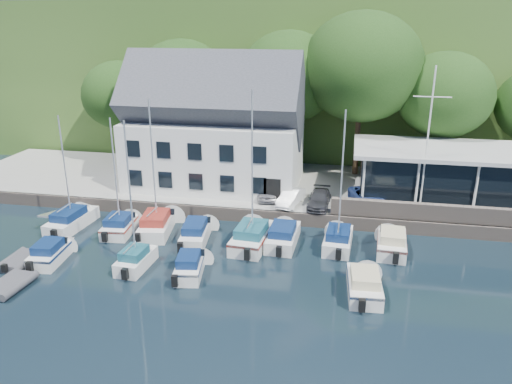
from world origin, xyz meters
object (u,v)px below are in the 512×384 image
car_white (291,197)px  boat_r1_3 (196,230)px  car_silver (267,189)px  boat_r1_7 (392,241)px  dinghy_0 (19,259)px  boat_r1_5 (283,234)px  boat_r1_6 (341,185)px  flagpole (427,142)px  boat_r1_4 (252,177)px  club_pavilion (440,174)px  boat_r2_4 (364,282)px  boat_r2_1 (131,204)px  boat_r1_0 (65,168)px  boat_r2_0 (50,251)px  car_blue (368,197)px  car_dgrey (319,199)px  boat_r1_1 (116,177)px  dinghy_1 (10,283)px  harbor_building (215,133)px  boat_r2_2 (190,264)px

car_white → boat_r1_3: size_ratio=0.55×
car_silver → boat_r1_7: (9.30, -5.91, -0.89)m
boat_r1_3 → dinghy_0: size_ratio=2.21×
boat_r1_5 → boat_r1_6: size_ratio=0.70×
car_white → flagpole: size_ratio=0.34×
boat_r1_4 → club_pavilion: bearing=38.7°
boat_r2_4 → boat_r1_3: bearing=152.5°
boat_r1_4 → boat_r2_1: size_ratio=1.16×
boat_r1_0 → boat_r2_4: size_ratio=1.62×
club_pavilion → boat_r2_0: size_ratio=2.65×
car_blue → flagpole: size_ratio=0.37×
car_dgrey → boat_r2_0: size_ratio=0.77×
car_blue → boat_r1_4: size_ratio=0.41×
flagpole → boat_r2_4: 12.71m
boat_r1_1 → boat_r1_4: 9.62m
boat_r1_6 → boat_r2_0: size_ratio=1.75×
boat_r1_6 → boat_r1_4: bearing=-169.5°
club_pavilion → boat_r1_7: club_pavilion is taller
boat_r1_7 → boat_r2_1: size_ratio=0.67×
flagpole → boat_r1_7: flagpole is taller
boat_r1_1 → boat_r1_6: (15.24, 0.53, 0.22)m
club_pavilion → dinghy_1: size_ratio=4.38×
car_white → boat_r1_0: bearing=-148.2°
boat_r2_0 → dinghy_0: size_ratio=1.73×
harbor_building → boat_r1_3: bearing=-83.2°
car_silver → boat_r2_1: boat_r2_1 is taller
club_pavilion → boat_r1_7: bearing=-115.6°
harbor_building → boat_r2_4: size_ratio=2.58×
harbor_building → car_blue: 13.53m
boat_r2_2 → club_pavilion: bearing=31.4°
club_pavilion → boat_r2_0: (-24.89, -13.53, -2.36)m
car_dgrey → boat_r2_0: car_dgrey is taller
flagpole → boat_r1_0: (-24.74, -5.43, -1.69)m
boat_r1_7 → dinghy_1: size_ratio=1.84×
boat_r1_5 → boat_r2_4: bearing=-44.4°
harbor_building → boat_r1_1: bearing=-116.5°
harbor_building → boat_r1_0: 12.32m
club_pavilion → dinghy_0: 30.31m
car_silver → boat_r1_5: size_ratio=0.62×
dinghy_0 → car_blue: bearing=28.5°
car_dgrey → dinghy_1: car_dgrey is taller
car_silver → dinghy_0: size_ratio=1.33×
boat_r1_3 → boat_r2_0: boat_r1_3 is taller
harbor_building → boat_r1_6: (10.69, -8.61, -1.00)m
flagpole → car_dgrey: bearing=-177.9°
boat_r1_6 → boat_r1_7: (3.45, 0.04, -3.59)m
car_white → boat_r1_0: (-15.30, -5.10, 2.96)m
boat_r1_0 → boat_r1_6: bearing=4.8°
boat_r1_5 → boat_r2_0: boat_r1_5 is taller
boat_r1_5 → dinghy_1: boat_r1_5 is taller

